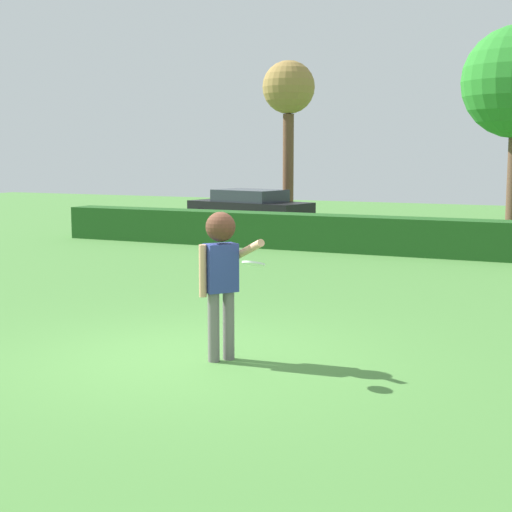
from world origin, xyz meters
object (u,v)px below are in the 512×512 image
(frisbee, at_px, (253,264))
(birch_tree, at_px, (289,94))
(person, at_px, (221,265))
(parked_car_black, at_px, (250,206))

(frisbee, relative_size, birch_tree, 0.05)
(birch_tree, bearing_deg, frisbee, -68.70)
(person, xyz_separation_m, frisbee, (0.64, -0.46, 0.12))
(person, xyz_separation_m, parked_car_black, (-6.94, 15.54, -0.47))
(person, bearing_deg, frisbee, -35.70)
(person, relative_size, parked_car_black, 0.40)
(birch_tree, bearing_deg, person, -70.00)
(parked_car_black, height_order, birch_tree, birch_tree)
(person, distance_m, frisbee, 0.79)
(parked_car_black, xyz_separation_m, birch_tree, (0.47, 2.24, 3.87))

